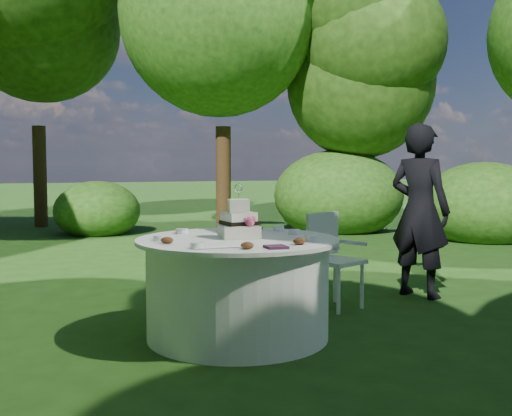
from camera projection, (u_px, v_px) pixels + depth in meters
The scene contains 9 objects.
ground at pixel (238, 336), 4.66m from camera, with size 80.00×80.00×0.00m, color #1C3B10.
napkins at pixel (276, 247), 4.06m from camera, with size 0.14×0.14×0.02m, color #421C37.
feather_plume at pixel (226, 247), 4.08m from camera, with size 0.48×0.07×0.01m, color white.
guest at pixel (420, 211), 6.01m from camera, with size 0.64×0.42×1.75m, color black.
table at pixel (238, 287), 4.63m from camera, with size 1.56×1.56×0.77m.
cake at pixel (239, 223), 4.65m from camera, with size 0.31×0.32×0.42m.
chair at pixel (331, 252), 5.60m from camera, with size 0.53×0.53×0.88m.
votives at pixel (238, 235), 4.64m from camera, with size 1.20×0.98×0.04m.
petal_cups at pixel (243, 238), 4.42m from camera, with size 0.99×1.12×0.05m.
Camera 1 is at (-1.41, -4.35, 1.34)m, focal length 42.00 mm.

